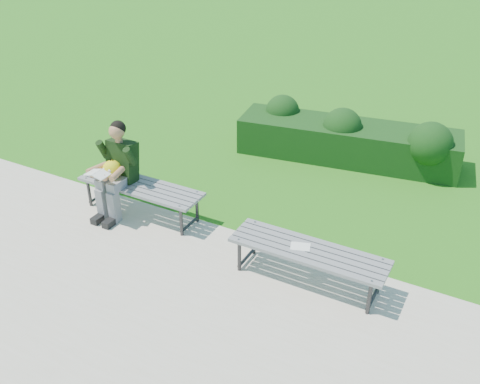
{
  "coord_description": "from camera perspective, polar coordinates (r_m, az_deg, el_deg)",
  "views": [
    {
      "loc": [
        2.7,
        -5.15,
        4.01
      ],
      "look_at": [
        -0.01,
        -0.14,
        0.72
      ],
      "focal_mm": 40.0,
      "sensor_mm": 36.0,
      "label": 1
    }
  ],
  "objects": [
    {
      "name": "hedge",
      "position": [
        9.03,
        11.69,
        5.64
      ],
      "size": [
        3.67,
        1.42,
        0.91
      ],
      "color": "#0F3A12",
      "rests_on": "ground"
    },
    {
      "name": "walkway",
      "position": [
        5.9,
        -7.57,
        -12.99
      ],
      "size": [
        30.0,
        3.5,
        0.02
      ],
      "color": "beige",
      "rests_on": "ground"
    },
    {
      "name": "seated_boy",
      "position": [
        7.37,
        -13.07,
        2.62
      ],
      "size": [
        0.56,
        0.76,
        1.31
      ],
      "color": "slate",
      "rests_on": "walkway"
    },
    {
      "name": "bench_right",
      "position": [
        6.09,
        7.3,
        -6.5
      ],
      "size": [
        1.8,
        0.5,
        0.46
      ],
      "color": "gray",
      "rests_on": "walkway"
    },
    {
      "name": "ground",
      "position": [
        7.06,
        0.61,
        -4.6
      ],
      "size": [
        80.0,
        80.0,
        0.0
      ],
      "color": "#1C691D",
      "rests_on": "ground"
    },
    {
      "name": "bench_left",
      "position": [
        7.4,
        -10.56,
        0.37
      ],
      "size": [
        1.8,
        0.5,
        0.46
      ],
      "color": "gray",
      "rests_on": "walkway"
    },
    {
      "name": "paper_sheet",
      "position": [
        6.08,
        6.46,
        -5.81
      ],
      "size": [
        0.26,
        0.22,
        0.01
      ],
      "color": "white",
      "rests_on": "bench_right"
    }
  ]
}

